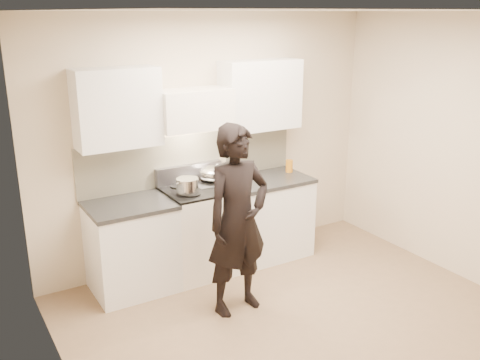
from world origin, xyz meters
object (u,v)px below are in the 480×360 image
stove (202,230)px  utensil_crock (234,168)px  person (238,220)px  wok (213,173)px  counter_right (267,216)px

stove → utensil_crock: 0.80m
person → wok: bearing=69.5°
stove → person: bearing=-94.2°
stove → counter_right: bearing=0.0°
utensil_crock → person: person is taller
utensil_crock → person: bearing=-118.6°
wok → utensil_crock: (0.34, 0.14, -0.03)m
counter_right → utensil_crock: 0.67m
stove → person: 0.96m
person → counter_right: bearing=38.7°
wok → counter_right: bearing=-9.1°
counter_right → wok: size_ratio=2.33×
utensil_crock → stove: bearing=-155.6°
wok → person: person is taller
counter_right → wok: (-0.63, 0.10, 0.58)m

